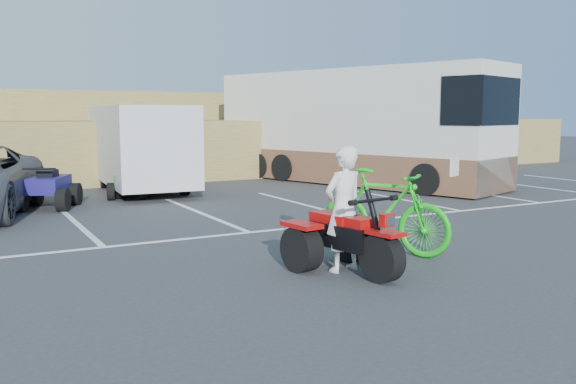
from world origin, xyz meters
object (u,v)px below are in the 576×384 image
red_trike_atv (350,273)px  green_dirt_bike (384,211)px  cargo_trailer (141,146)px  rv_motorhome (353,135)px  quad_atv_blue (49,208)px  quad_atv_green (129,198)px  rider (344,209)px

red_trike_atv → green_dirt_bike: green_dirt_bike is taller
cargo_trailer → rv_motorhome: (6.67, -1.00, 0.22)m
green_dirt_bike → quad_atv_blue: bearing=91.3°
red_trike_atv → quad_atv_green: 9.37m
rv_motorhome → rider: bearing=-143.2°
quad_atv_blue → quad_atv_green: size_ratio=1.19×
red_trike_atv → rv_motorhome: rv_motorhome is taller
green_dirt_bike → cargo_trailer: 9.80m
green_dirt_bike → rv_motorhome: 10.27m
red_trike_atv → rider: bearing=90.0°
red_trike_atv → cargo_trailer: 10.58m
red_trike_atv → green_dirt_bike: bearing=24.8°
red_trike_atv → rider: size_ratio=0.97×
rider → rv_motorhome: 11.47m
green_dirt_bike → cargo_trailer: size_ratio=0.42×
rider → green_dirt_bike: bearing=-160.9°
quad_atv_blue → quad_atv_green: 2.35m
cargo_trailer → quad_atv_green: size_ratio=4.04×
quad_atv_green → green_dirt_bike: bearing=-58.7°
rider → green_dirt_bike: rider is taller
green_dirt_bike → red_trike_atv: bearing=-173.1°
rider → quad_atv_green: rider is taller
cargo_trailer → rider: bearing=-86.3°
quad_atv_green → red_trike_atv: bearing=-66.9°
rider → cargo_trailer: cargo_trailer is taller
red_trike_atv → quad_atv_green: size_ratio=1.31×
rv_motorhome → quad_atv_blue: rv_motorhome is taller
cargo_trailer → quad_atv_blue: 3.79m
red_trike_atv → rv_motorhome: size_ratio=0.17×
green_dirt_bike → cargo_trailer: cargo_trailer is taller
green_dirt_bike → quad_atv_green: 8.78m
cargo_trailer → quad_atv_blue: (-2.83, -2.15, -1.32)m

